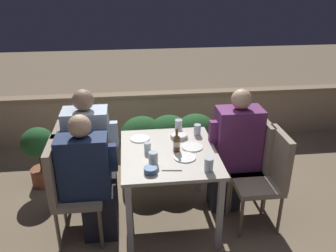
{
  "coord_description": "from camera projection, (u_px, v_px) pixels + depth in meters",
  "views": [
    {
      "loc": [
        -0.34,
        -2.82,
        2.28
      ],
      "look_at": [
        0.0,
        0.07,
        0.98
      ],
      "focal_mm": 38.0,
      "sensor_mm": 36.0,
      "label": 1
    }
  ],
  "objects": [
    {
      "name": "glass_cup_1",
      "position": [
        148.0,
        148.0,
        3.18
      ],
      "size": [
        0.06,
        0.06,
        0.09
      ],
      "color": "silver",
      "rests_on": "dining_table"
    },
    {
      "name": "glass_cup_0",
      "position": [
        209.0,
        165.0,
        2.89
      ],
      "size": [
        0.07,
        0.07,
        0.11
      ],
      "color": "silver",
      "rests_on": "dining_table"
    },
    {
      "name": "person_purple_stripe",
      "position": [
        234.0,
        151.0,
        3.47
      ],
      "size": [
        0.5,
        0.26,
        1.27
      ],
      "color": "#282833",
      "rests_on": "ground_plane"
    },
    {
      "name": "chair_left_near",
      "position": [
        66.0,
        184.0,
        3.06
      ],
      "size": [
        0.42,
        0.42,
        0.96
      ],
      "color": "gray",
      "rests_on": "ground_plane"
    },
    {
      "name": "dining_table",
      "position": [
        169.0,
        161.0,
        3.26
      ],
      "size": [
        0.86,
        0.99,
        0.76
      ],
      "color": "#BCB2A3",
      "rests_on": "ground_plane"
    },
    {
      "name": "person_navy_jumper",
      "position": [
        90.0,
        179.0,
        3.07
      ],
      "size": [
        0.5,
        0.26,
        1.21
      ],
      "color": "#282833",
      "rests_on": "ground_plane"
    },
    {
      "name": "glass_cup_4",
      "position": [
        197.0,
        130.0,
        3.52
      ],
      "size": [
        0.07,
        0.07,
        0.11
      ],
      "color": "silver",
      "rests_on": "dining_table"
    },
    {
      "name": "plate_1",
      "position": [
        140.0,
        138.0,
        3.45
      ],
      "size": [
        0.19,
        0.19,
        0.01
      ],
      "color": "white",
      "rests_on": "dining_table"
    },
    {
      "name": "fork_0",
      "position": [
        172.0,
        170.0,
        2.92
      ],
      "size": [
        0.17,
        0.04,
        0.01
      ],
      "color": "silver",
      "rests_on": "dining_table"
    },
    {
      "name": "glass_cup_2",
      "position": [
        153.0,
        158.0,
        2.98
      ],
      "size": [
        0.08,
        0.08,
        0.12
      ],
      "color": "silver",
      "rests_on": "dining_table"
    },
    {
      "name": "ground_plane",
      "position": [
        169.0,
        219.0,
        3.53
      ],
      "size": [
        16.0,
        16.0,
        0.0
      ],
      "primitive_type": "plane",
      "color": "#847056"
    },
    {
      "name": "glass_cup_3",
      "position": [
        178.0,
        125.0,
        3.6
      ],
      "size": [
        0.08,
        0.08,
        0.12
      ],
      "color": "silver",
      "rests_on": "dining_table"
    },
    {
      "name": "planter_hedge",
      "position": [
        169.0,
        142.0,
        4.15
      ],
      "size": [
        1.14,
        0.47,
        0.74
      ],
      "color": "brown",
      "rests_on": "ground_plane"
    },
    {
      "name": "plate_0",
      "position": [
        192.0,
        147.0,
        3.29
      ],
      "size": [
        0.2,
        0.2,
        0.01
      ],
      "color": "white",
      "rests_on": "dining_table"
    },
    {
      "name": "chair_right_far",
      "position": [
        253.0,
        156.0,
        3.52
      ],
      "size": [
        0.42,
        0.42,
        0.96
      ],
      "color": "gray",
      "rests_on": "ground_plane"
    },
    {
      "name": "chair_right_near",
      "position": [
        268.0,
        172.0,
        3.25
      ],
      "size": [
        0.42,
        0.42,
        0.96
      ],
      "color": "gray",
      "rests_on": "ground_plane"
    },
    {
      "name": "chair_left_far",
      "position": [
        71.0,
        165.0,
        3.36
      ],
      "size": [
        0.42,
        0.42,
        0.96
      ],
      "color": "gray",
      "rests_on": "ground_plane"
    },
    {
      "name": "person_blue_shirt",
      "position": [
        92.0,
        155.0,
        3.34
      ],
      "size": [
        0.49,
        0.26,
        1.31
      ],
      "color": "#282833",
      "rests_on": "ground_plane"
    },
    {
      "name": "bowl_0",
      "position": [
        179.0,
        135.0,
        3.47
      ],
      "size": [
        0.17,
        0.17,
        0.04
      ],
      "color": "silver",
      "rests_on": "dining_table"
    },
    {
      "name": "parapet_wall",
      "position": [
        153.0,
        116.0,
        5.05
      ],
      "size": [
        9.0,
        0.18,
        0.69
      ],
      "color": "tan",
      "rests_on": "ground_plane"
    },
    {
      "name": "plate_2",
      "position": [
        185.0,
        157.0,
        3.11
      ],
      "size": [
        0.2,
        0.2,
        0.01
      ],
      "color": "white",
      "rests_on": "dining_table"
    },
    {
      "name": "potted_plant",
      "position": [
        39.0,
        151.0,
        3.91
      ],
      "size": [
        0.36,
        0.36,
        0.7
      ],
      "color": "#9E5638",
      "rests_on": "ground_plane"
    },
    {
      "name": "bowl_1",
      "position": [
        151.0,
        170.0,
        2.87
      ],
      "size": [
        0.11,
        0.11,
        0.05
      ],
      "color": "#4C709E",
      "rests_on": "dining_table"
    },
    {
      "name": "beer_bottle",
      "position": [
        177.0,
        142.0,
        3.19
      ],
      "size": [
        0.06,
        0.06,
        0.22
      ],
      "color": "brown",
      "rests_on": "dining_table"
    }
  ]
}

